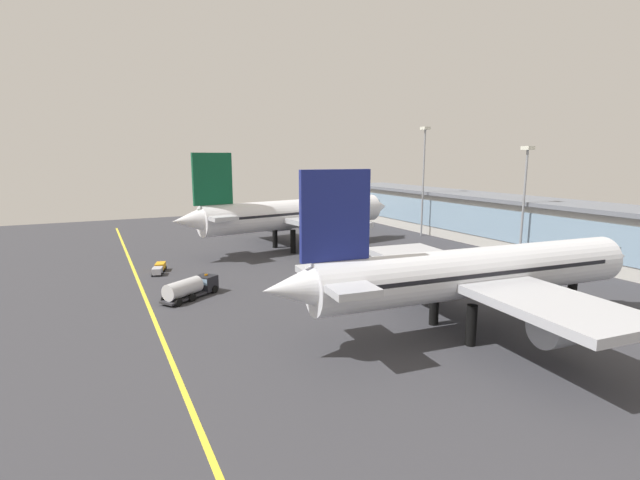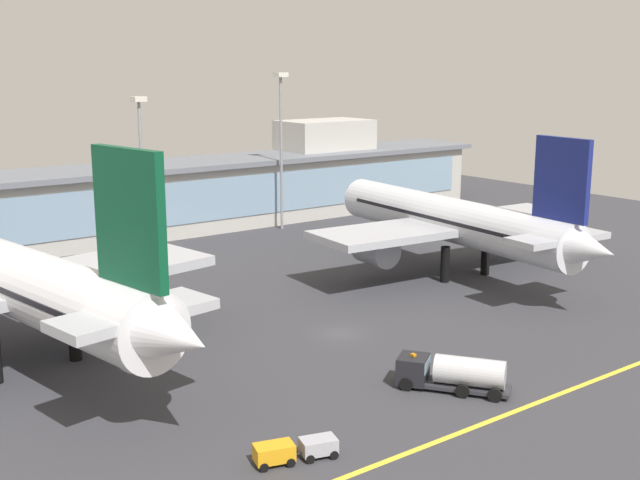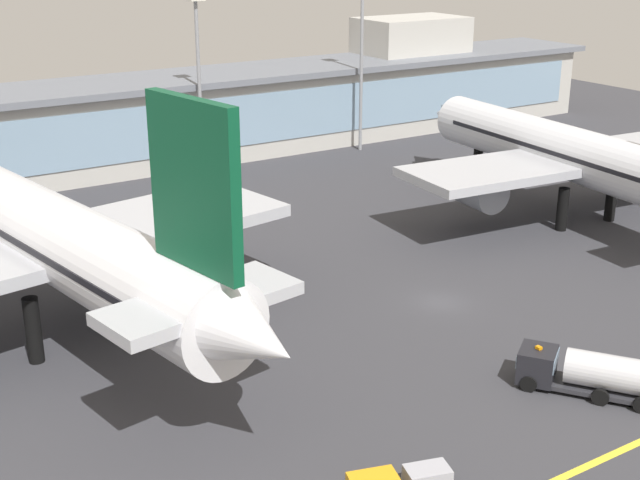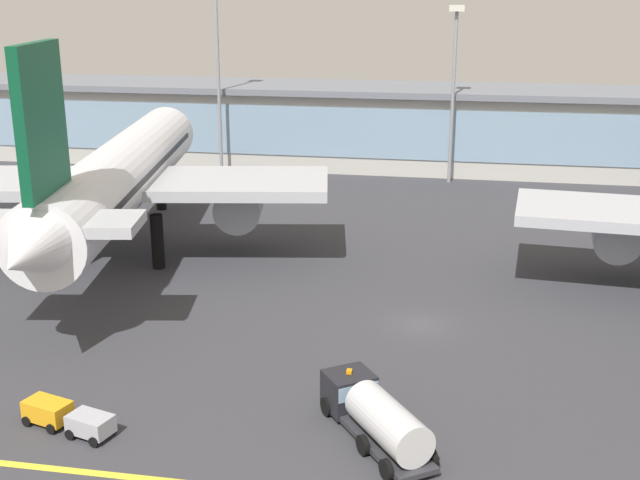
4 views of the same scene
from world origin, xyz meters
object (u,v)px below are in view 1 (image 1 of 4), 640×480
Objects in this scene: fuel_tanker_truck at (192,287)px; airliner_near_left at (296,214)px; baggage_tug_near at (159,268)px; airliner_near_right at (475,273)px; apron_light_mast_west at (525,185)px; apron_light_mast_east at (424,167)px.

airliner_near_left is at bearing 8.67° from fuel_tanker_truck.
airliner_near_left is 9.09× the size of baggage_tug_near.
airliner_near_right is 37.79m from fuel_tanker_truck.
airliner_near_left is at bearing -128.72° from apron_light_mast_west.
airliner_near_right is 65.62m from apron_light_mast_east.
apron_light_mast_west reaches higher than fuel_tanker_truck.
apron_light_mast_west is (28.11, 35.06, 6.82)m from airliner_near_left.
airliner_near_left is 5.98× the size of fuel_tanker_truck.
apron_light_mast_west is at bearing 39.13° from airliner_near_right.
airliner_near_right is at bearing -80.88° from fuel_tanker_truck.
airliner_near_left reaches higher than airliner_near_right.
airliner_near_left is 1.09× the size of airliner_near_right.
airliner_near_left is 37.89m from fuel_tanker_truck.
airliner_near_left reaches higher than fuel_tanker_truck.
airliner_near_right is 8.37× the size of baggage_tug_near.
apron_light_mast_west is 0.81× the size of apron_light_mast_east.
airliner_near_right is (52.72, -1.13, -0.70)m from airliner_near_left.
airliner_near_left is 52.73m from airliner_near_right.
apron_light_mast_west is at bearing -37.02° from fuel_tanker_truck.
baggage_tug_near is 0.22× the size of apron_light_mast_east.
airliner_near_right is 5.51× the size of fuel_tanker_truck.
airliner_near_right reaches higher than baggage_tug_near.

